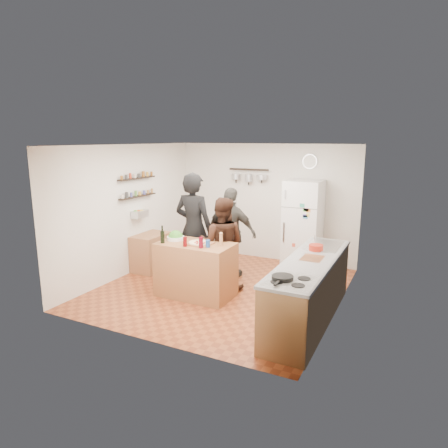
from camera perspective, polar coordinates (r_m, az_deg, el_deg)
The scene contains 26 objects.
room_shell at distance 7.16m, azimuth 1.03°, elevation 1.22°, with size 4.20×4.20×4.20m.
prep_island at distance 6.74m, azimuth -4.05°, elevation -6.51°, with size 1.25×0.72×0.91m, color #965B37.
pizza_board at distance 6.55m, azimuth -3.59°, elevation -2.81°, with size 0.42×0.34×0.02m, color brown.
pizza at distance 6.55m, azimuth -3.59°, elevation -2.65°, with size 0.34×0.34×0.02m, color beige.
salad_bowl at distance 6.86m, azimuth -6.93°, elevation -2.02°, with size 0.30×0.30×0.06m, color silver.
wine_bottle at distance 6.67m, azimuth -8.79°, elevation -1.84°, with size 0.07×0.07×0.21m, color black.
wine_glass_near at distance 6.42m, azimuth -5.59°, elevation -2.54°, with size 0.06×0.06×0.16m, color #520709.
wine_glass_far at distance 6.31m, azimuth -3.32°, elevation -2.67°, with size 0.07×0.07×0.17m, color #530714.
pepper_mill at distance 6.42m, azimuth -0.42°, elevation -2.36°, with size 0.06×0.06×0.18m, color #A87346.
salt_canister at distance 6.35m, azimuth -2.33°, elevation -2.83°, with size 0.07×0.07×0.12m, color navy.
person_left at distance 7.25m, azimuth -4.35°, elevation -0.61°, with size 0.74×0.48×2.02m, color black.
person_center at distance 6.94m, azimuth -0.31°, elevation -2.84°, with size 0.79×0.62×1.63m, color black.
person_back at distance 7.52m, azimuth 1.02°, elevation -1.30°, with size 1.01×0.42×1.72m, color #302E2B.
counter_run at distance 5.98m, azimuth 12.07°, elevation -9.31°, with size 0.63×2.63×0.90m, color #9E7042.
stove_top at distance 4.96m, azimuth 9.50°, elevation -8.08°, with size 0.60×0.62×0.02m, color white.
skillet at distance 4.96m, azimuth 8.36°, elevation -7.59°, with size 0.27×0.27×0.05m, color black.
sink at distance 6.62m, azimuth 14.10°, elevation -3.04°, with size 0.50×0.80×0.03m, color silver.
cutting_board at distance 5.91m, azimuth 12.48°, elevation -4.86°, with size 0.30×0.40×0.02m, color #9C5D38.
red_bowl at distance 6.30m, azimuth 13.00°, elevation -3.30°, with size 0.22×0.22×0.09m, color #A82313.
fridge at distance 8.17m, azimuth 11.19°, elevation -0.15°, with size 0.70×0.68×1.80m, color white.
wall_clock at distance 8.32m, azimuth 12.16°, elevation 8.73°, with size 0.30×0.30×0.03m, color silver.
spice_shelf_lower at distance 7.98m, azimuth -12.21°, elevation 3.90°, with size 0.12×1.00×0.03m, color black.
spice_shelf_upper at distance 7.94m, azimuth -12.32°, elevation 6.40°, with size 0.12×1.00×0.03m, color black.
produce_basket at distance 8.02m, azimuth -11.93°, elevation 1.41°, with size 0.18×0.35×0.14m, color silver.
side_table at distance 8.19m, azimuth -10.34°, elevation -3.96°, with size 0.50×0.80×0.73m, color #A46A44.
pot_rack at distance 8.67m, azimuth 3.55°, elevation 7.78°, with size 0.90×0.04×0.04m, color black.
Camera 1 is at (3.02, -5.96, 2.61)m, focal length 32.00 mm.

